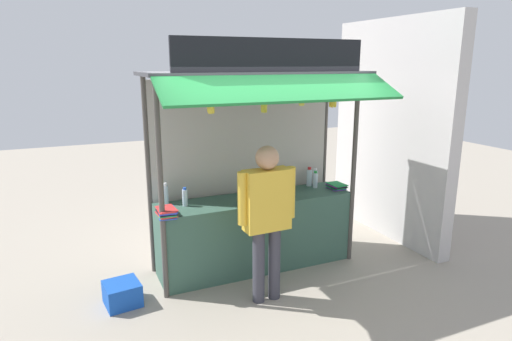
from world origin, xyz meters
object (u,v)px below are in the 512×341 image
at_px(water_bottle_back_left, 185,197).
at_px(plastic_crate, 122,294).
at_px(magazine_stack_far_left, 337,186).
at_px(water_bottle_back_right, 315,180).
at_px(vendor_person, 267,210).
at_px(banana_bunch_leftmost, 302,100).
at_px(banana_bunch_inner_right, 264,106).
at_px(water_bottle_left, 165,194).
at_px(banana_bunch_inner_left, 211,107).
at_px(banana_bunch_rightmost, 333,100).
at_px(water_bottle_front_right, 315,177).
at_px(magazine_stack_center, 167,212).
at_px(water_bottle_far_right, 309,177).

relative_size(water_bottle_back_left, plastic_crate, 0.63).
bearing_deg(magazine_stack_far_left, water_bottle_back_right, 147.19).
bearing_deg(vendor_person, plastic_crate, -21.61).
relative_size(banana_bunch_leftmost, vendor_person, 0.14).
relative_size(magazine_stack_far_left, banana_bunch_inner_right, 0.86).
height_order(water_bottle_left, vendor_person, vendor_person).
height_order(water_bottle_left, banana_bunch_inner_left, banana_bunch_inner_left).
bearing_deg(water_bottle_back_left, banana_bunch_rightmost, -15.11).
bearing_deg(vendor_person, banana_bunch_leftmost, -148.77).
xyz_separation_m(banana_bunch_rightmost, banana_bunch_leftmost, (-0.42, -0.00, 0.01)).
height_order(water_bottle_front_right, banana_bunch_inner_left, banana_bunch_inner_left).
bearing_deg(magazine_stack_center, plastic_crate, -175.08).
distance_m(water_bottle_back_right, banana_bunch_inner_left, 1.99).
xyz_separation_m(water_bottle_left, magazine_stack_far_left, (2.22, -0.27, -0.08)).
bearing_deg(water_bottle_left, vendor_person, -50.18).
height_order(banana_bunch_rightmost, banana_bunch_inner_right, same).
height_order(water_bottle_front_right, plastic_crate, water_bottle_front_right).
bearing_deg(water_bottle_front_right, banana_bunch_inner_left, -159.52).
bearing_deg(magazine_stack_center, water_bottle_front_right, 11.62).
height_order(water_bottle_left, water_bottle_far_right, water_bottle_far_right).
distance_m(water_bottle_left, vendor_person, 1.32).
distance_m(water_bottle_far_right, water_bottle_back_right, 0.11).
bearing_deg(banana_bunch_rightmost, banana_bunch_inner_left, 180.00).
bearing_deg(plastic_crate, banana_bunch_inner_right, -4.78).
relative_size(water_bottle_left, magazine_stack_center, 0.86).
bearing_deg(water_bottle_back_left, banana_bunch_inner_right, -29.51).
bearing_deg(banana_bunch_leftmost, banana_bunch_rightmost, 0.02).
bearing_deg(magazine_stack_far_left, water_bottle_front_right, 121.82).
relative_size(water_bottle_front_right, magazine_stack_far_left, 0.89).
bearing_deg(water_bottle_far_right, banana_bunch_inner_left, -158.63).
height_order(magazine_stack_far_left, banana_bunch_inner_right, banana_bunch_inner_right).
bearing_deg(water_bottle_left, magazine_stack_center, -101.03).
bearing_deg(water_bottle_far_right, banana_bunch_rightmost, -97.29).
distance_m(water_bottle_front_right, banana_bunch_leftmost, 1.40).
xyz_separation_m(water_bottle_far_right, magazine_stack_center, (-2.04, -0.43, -0.07)).
relative_size(water_bottle_left, banana_bunch_inner_left, 0.88).
height_order(banana_bunch_leftmost, plastic_crate, banana_bunch_leftmost).
bearing_deg(plastic_crate, water_bottle_front_right, 10.31).
bearing_deg(banana_bunch_inner_left, water_bottle_front_right, 20.48).
bearing_deg(water_bottle_back_left, magazine_stack_far_left, -2.95).
relative_size(banana_bunch_inner_left, plastic_crate, 0.81).
bearing_deg(banana_bunch_inner_left, vendor_person, -40.65).
relative_size(water_bottle_far_right, vendor_person, 0.15).
height_order(water_bottle_left, banana_bunch_inner_right, banana_bunch_inner_right).
relative_size(water_bottle_back_right, banana_bunch_rightmost, 0.80).
height_order(water_bottle_front_right, banana_bunch_leftmost, banana_bunch_leftmost).
relative_size(magazine_stack_far_left, plastic_crate, 0.74).
xyz_separation_m(vendor_person, plastic_crate, (-1.46, 0.53, -0.91)).
distance_m(water_bottle_front_right, magazine_stack_far_left, 0.33).
distance_m(water_bottle_left, water_bottle_far_right, 1.95).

